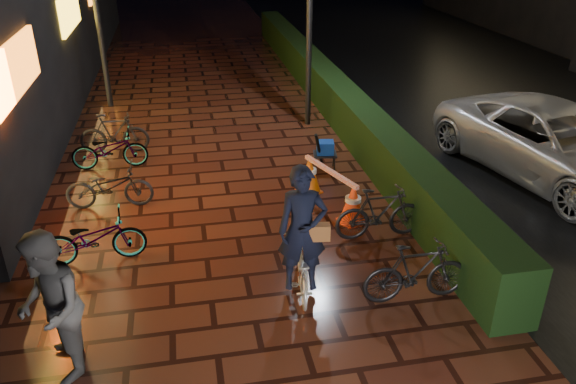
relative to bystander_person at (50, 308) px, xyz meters
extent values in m
plane|color=#381911|center=(2.39, 1.58, -0.96)|extent=(80.00, 80.00, 0.00)
cube|color=black|center=(11.39, 6.58, -0.96)|extent=(11.00, 60.00, 0.01)
cube|color=black|center=(5.69, 9.58, -0.46)|extent=(0.70, 20.00, 1.00)
imported|color=#504F52|center=(0.00, 0.00, 0.00)|extent=(0.90, 1.06, 1.92)
imported|color=#9FA0A4|center=(9.05, 3.89, -0.21)|extent=(3.61, 5.78, 1.49)
cube|color=orange|center=(-1.06, 4.58, 1.64)|extent=(0.08, 3.00, 0.90)
cube|color=yellow|center=(-1.06, 10.58, 1.64)|extent=(0.08, 2.80, 0.90)
cylinder|color=black|center=(4.81, 7.99, 1.66)|extent=(0.15, 0.15, 5.24)
cylinder|color=black|center=(-0.37, 10.54, 1.88)|extent=(0.18, 0.18, 5.67)
imported|color=silver|center=(3.16, 1.10, -0.60)|extent=(0.67, 1.45, 0.73)
imported|color=black|center=(3.14, 1.00, 0.10)|extent=(0.74, 0.53, 1.87)
cube|color=#965629|center=(3.35, 0.95, 0.07)|extent=(0.34, 0.18, 0.24)
cone|color=#FF3A0D|center=(4.46, 2.86, -0.59)|extent=(0.47, 0.47, 0.75)
cone|color=orange|center=(3.97, 4.17, -0.59)|extent=(0.47, 0.47, 0.75)
cube|color=red|center=(4.46, 2.86, -0.95)|extent=(0.53, 0.53, 0.03)
cube|color=#E9510C|center=(3.97, 4.17, -0.95)|extent=(0.53, 0.53, 0.03)
cube|color=red|center=(4.22, 3.52, -0.25)|extent=(0.64, 1.54, 0.08)
cube|color=black|center=(4.54, 5.14, -0.61)|extent=(0.55, 0.48, 0.04)
cylinder|color=black|center=(4.32, 5.02, -0.79)|extent=(0.03, 0.03, 0.34)
cylinder|color=black|center=(4.70, 4.94, -0.79)|extent=(0.03, 0.03, 0.34)
cylinder|color=black|center=(4.37, 5.33, -0.79)|extent=(0.03, 0.03, 0.34)
cylinder|color=black|center=(4.76, 5.26, -0.79)|extent=(0.03, 0.03, 0.34)
cube|color=#0C35A4|center=(4.54, 5.14, -0.46)|extent=(0.40, 0.36, 0.27)
cylinder|color=black|center=(4.38, 5.03, -0.47)|extent=(0.29, 0.31, 0.86)
imported|color=black|center=(0.13, 2.42, -0.54)|extent=(1.62, 0.65, 0.84)
imported|color=black|center=(0.07, 6.96, -0.50)|extent=(1.57, 0.53, 0.93)
imported|color=black|center=(0.20, 4.26, -0.54)|extent=(1.62, 0.66, 0.84)
imported|color=black|center=(0.04, 6.10, -0.54)|extent=(1.59, 0.56, 0.84)
imported|color=black|center=(4.68, 0.54, -0.50)|extent=(1.55, 0.45, 0.93)
imported|color=black|center=(4.75, 2.27, -0.50)|extent=(1.54, 0.44, 0.93)
camera|label=1|loc=(1.69, -5.49, 4.05)|focal=35.00mm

